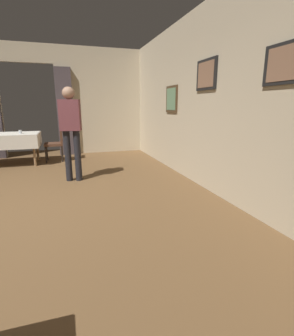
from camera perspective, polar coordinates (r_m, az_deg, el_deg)
The scene contains 7 objects.
ground at distance 3.97m, azimuth -30.02°, elevation -8.63°, with size 10.08×10.08×0.00m, color brown.
wall_right at distance 4.27m, azimuth 15.27°, elevation 14.89°, with size 0.16×8.40×3.00m.
wall_back at distance 7.84m, azimuth -25.06°, elevation 13.49°, with size 6.40×0.27×3.00m.
dining_table_mid at distance 6.90m, azimuth -29.15°, elevation 5.97°, with size 1.47×0.96×0.75m.
chair_mid_right at distance 6.89m, azimuth -19.69°, elevation 5.78°, with size 0.44×0.44×0.93m.
glass_mid_d at distance 6.71m, azimuth -26.69°, elevation 7.30°, with size 0.07×0.07×0.08m, color silver.
person_waiter_by_doorway at distance 4.87m, azimuth -16.83°, elevation 8.96°, with size 0.40×0.29×1.72m.
Camera 1 is at (0.92, -3.60, 1.40)m, focal length 27.01 mm.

